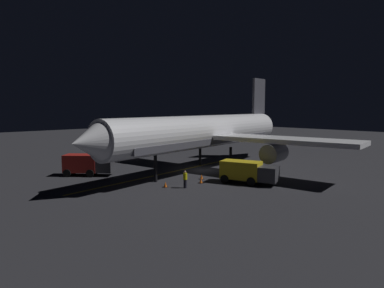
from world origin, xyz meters
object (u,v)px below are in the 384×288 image
at_px(baggage_truck, 87,165).
at_px(traffic_cone_near_left, 165,185).
at_px(traffic_cone_under_wing, 201,181).
at_px(ground_crew_worker, 185,179).
at_px(catering_truck, 247,172).
at_px(traffic_cone_near_right, 201,177).
at_px(airliner, 206,133).

height_order(baggage_truck, traffic_cone_near_left, baggage_truck).
distance_m(baggage_truck, traffic_cone_under_wing, 13.95).
bearing_deg(ground_crew_worker, catering_truck, -115.60).
relative_size(ground_crew_worker, traffic_cone_near_right, 3.16).
bearing_deg(catering_truck, traffic_cone_near_right, 22.25).
height_order(airliner, ground_crew_worker, airliner).
xyz_separation_m(baggage_truck, traffic_cone_near_left, (-11.02, -2.89, -1.01)).
bearing_deg(traffic_cone_near_left, ground_crew_worker, -142.58).
relative_size(airliner, traffic_cone_near_left, 70.88).
bearing_deg(traffic_cone_near_right, baggage_truck, 37.42).
relative_size(traffic_cone_near_left, traffic_cone_under_wing, 1.00).
bearing_deg(ground_crew_worker, baggage_truck, 18.03).
relative_size(catering_truck, ground_crew_worker, 3.59).
xyz_separation_m(baggage_truck, traffic_cone_under_wing, (-12.16, -6.78, -1.01)).
bearing_deg(traffic_cone_near_right, catering_truck, -157.75).
relative_size(traffic_cone_near_left, traffic_cone_near_right, 1.00).
distance_m(airliner, traffic_cone_under_wing, 9.25).
bearing_deg(traffic_cone_near_right, traffic_cone_near_left, 92.59).
bearing_deg(traffic_cone_near_left, catering_truck, -121.70).
distance_m(baggage_truck, catering_truck, 18.58).
distance_m(catering_truck, traffic_cone_under_wing, 4.90).
height_order(catering_truck, ground_crew_worker, catering_truck).
height_order(airliner, catering_truck, airliner).
xyz_separation_m(catering_truck, traffic_cone_near_right, (4.75, 1.95, -0.96)).
height_order(baggage_truck, catering_truck, baggage_truck).
bearing_deg(catering_truck, baggage_truck, 33.27).
relative_size(ground_crew_worker, traffic_cone_near_left, 3.16).
xyz_separation_m(airliner, traffic_cone_under_wing, (-5.21, 6.18, -4.49)).
relative_size(ground_crew_worker, traffic_cone_under_wing, 3.16).
bearing_deg(traffic_cone_under_wing, ground_crew_worker, 99.81).
xyz_separation_m(ground_crew_worker, traffic_cone_near_left, (1.60, 1.22, -0.64)).
bearing_deg(baggage_truck, traffic_cone_under_wing, -150.86).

